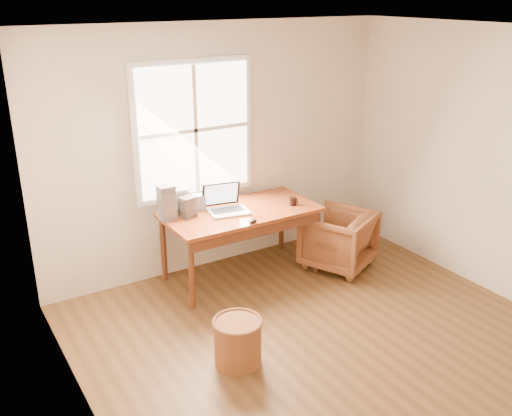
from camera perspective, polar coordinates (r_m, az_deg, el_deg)
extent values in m
cube|color=brown|center=(4.95, 9.45, -15.01)|extent=(4.00, 4.50, 0.02)
cube|color=white|center=(4.03, 11.74, 16.78)|extent=(4.00, 4.50, 0.02)
cube|color=beige|center=(6.09, -3.75, 5.95)|extent=(4.00, 0.02, 2.60)
cube|color=beige|center=(3.42, -15.86, -7.31)|extent=(0.02, 4.50, 2.60)
cube|color=silver|center=(5.87, -6.23, 7.80)|extent=(1.32, 0.05, 1.42)
cube|color=white|center=(5.84, -6.10, 7.74)|extent=(1.20, 0.02, 1.30)
cube|color=silver|center=(5.83, -6.06, 7.72)|extent=(0.04, 0.02, 1.30)
cube|color=silver|center=(5.83, -6.06, 7.72)|extent=(1.20, 0.02, 0.04)
cube|color=brown|center=(5.89, -1.52, -0.40)|extent=(1.60, 0.80, 0.04)
imported|color=brown|center=(6.32, 8.21, -3.12)|extent=(0.91, 0.92, 0.64)
cylinder|color=brown|center=(4.77, -1.84, -13.27)|extent=(0.45, 0.45, 0.38)
ellipsoid|color=black|center=(5.56, -0.31, -1.33)|extent=(0.11, 0.09, 0.03)
cylinder|color=black|center=(6.02, 3.72, 0.68)|extent=(0.10, 0.10, 0.08)
cube|color=#B8BDC4|center=(5.82, -7.49, 0.69)|extent=(0.15, 0.13, 0.26)
cube|color=#242429|center=(5.71, -6.84, 0.14)|extent=(0.16, 0.15, 0.21)
cube|color=#A9AAB7|center=(5.66, -8.93, 0.55)|extent=(0.16, 0.14, 0.35)
cube|color=silver|center=(5.90, -5.72, 0.59)|extent=(0.15, 0.14, 0.16)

